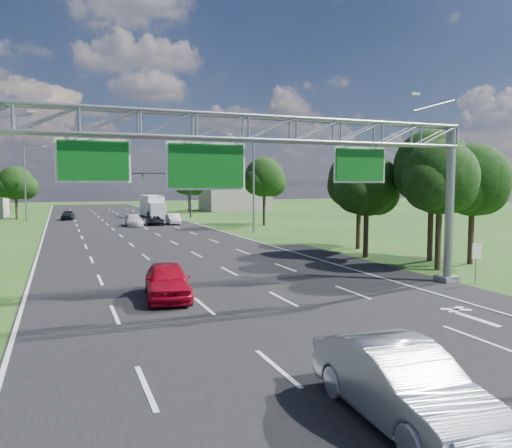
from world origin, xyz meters
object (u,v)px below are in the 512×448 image
traffic_signal (167,183)px  red_coupe (167,281)px  sign_gantry (247,142)px  box_truck (153,207)px  silver_sedan (401,384)px  regulatory_sign (477,255)px

traffic_signal → red_coupe: size_ratio=2.58×
sign_gantry → box_truck: bearing=84.2°
red_coupe → box_truck: (8.99, 55.33, 0.77)m
sign_gantry → red_coupe: size_ratio=4.96×
traffic_signal → silver_sedan: size_ratio=2.38×
sign_gantry → box_truck: size_ratio=2.67×
red_coupe → silver_sedan: size_ratio=0.92×
regulatory_sign → silver_sedan: bearing=-140.3°
sign_gantry → traffic_signal: sign_gantry is taller
traffic_signal → silver_sedan: bearing=-97.1°
regulatory_sign → silver_sedan: 16.89m
regulatory_sign → traffic_signal: bearing=95.2°
silver_sedan → red_coupe: bearing=102.6°
traffic_signal → silver_sedan: 65.44m
traffic_signal → regulatory_sign: bearing=-84.8°
sign_gantry → regulatory_sign: sign_gantry is taller
red_coupe → silver_sedan: bearing=-72.6°
regulatory_sign → red_coupe: size_ratio=0.44×
red_coupe → box_truck: box_truck is taller
regulatory_sign → red_coupe: bearing=170.5°
sign_gantry → silver_sedan: bearing=-94.4°
red_coupe → silver_sedan: silver_sedan is taller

